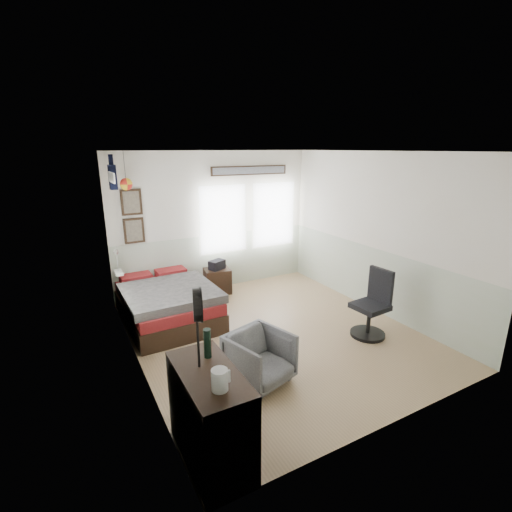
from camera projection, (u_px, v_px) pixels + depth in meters
The scene contains 12 objects.
ground_plane at pixel (274, 333), 5.71m from camera, with size 4.00×4.50×0.01m, color #9A7B56.
room_shell at pixel (264, 229), 5.38m from camera, with size 4.02×4.52×2.71m.
wall_decor at pixel (160, 187), 6.27m from camera, with size 3.55×1.32×1.44m.
bed at pixel (167, 303), 6.08m from camera, with size 1.42×1.94×0.61m.
dresser at pixel (210, 416), 3.30m from camera, with size 0.48×1.00×0.90m, color black.
armchair at pixel (260, 358), 4.45m from camera, with size 0.67×0.69×0.63m, color gray.
nightstand at pixel (217, 281), 7.24m from camera, with size 0.49×0.39×0.49m, color black.
task_chair at pixel (372, 309), 5.55m from camera, with size 0.52×0.52×1.03m.
kettle at pixel (220, 380), 2.91m from camera, with size 0.16×0.13×0.18m.
bottle at pixel (207, 343), 3.36m from camera, with size 0.07×0.07×0.28m, color black.
stand_fan at pixel (198, 306), 3.09m from camera, with size 0.16×0.30×0.74m.
black_bag at pixel (217, 265), 7.15m from camera, with size 0.30×0.19×0.18m, color black.
Camera 1 is at (-2.70, -4.39, 2.75)m, focal length 26.00 mm.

